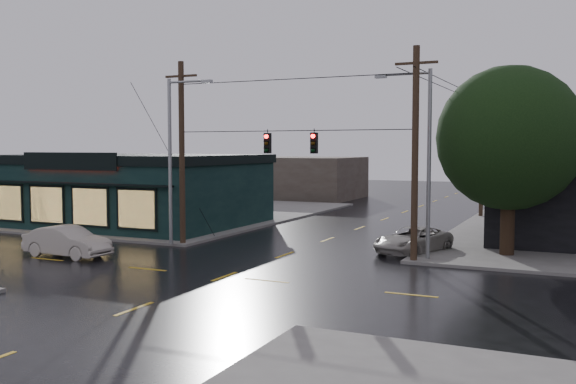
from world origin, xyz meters
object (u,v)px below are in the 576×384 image
at_px(sedan_cream, 67,242).
at_px(suv_silver, 413,240).
at_px(corner_tree, 509,138).
at_px(utility_pole_nw, 183,245).
at_px(utility_pole_ne, 414,263).

xyz_separation_m(sedan_cream, suv_silver, (15.36, 8.42, -0.09)).
distance_m(corner_tree, sedan_cream, 22.47).
height_order(sedan_cream, suv_silver, sedan_cream).
bearing_deg(corner_tree, utility_pole_nw, -168.40).
xyz_separation_m(utility_pole_nw, sedan_cream, (-3.11, -5.56, 0.77)).
distance_m(corner_tree, suv_silver, 6.97).
bearing_deg(utility_pole_ne, corner_tree, 42.08).
height_order(utility_pole_ne, suv_silver, utility_pole_ne).
bearing_deg(corner_tree, sedan_cream, -155.65).
relative_size(sedan_cream, suv_silver, 0.96).
relative_size(utility_pole_nw, suv_silver, 2.10).
height_order(utility_pole_ne, sedan_cream, utility_pole_ne).
height_order(corner_tree, utility_pole_nw, corner_tree).
relative_size(corner_tree, sedan_cream, 2.00).
distance_m(utility_pole_nw, suv_silver, 12.60).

